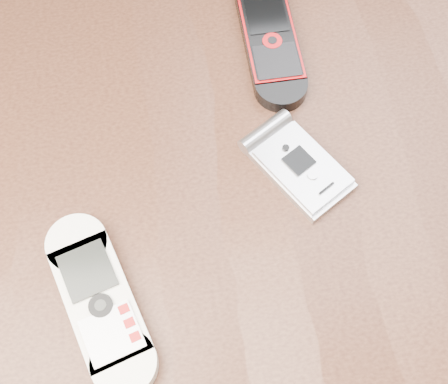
{
  "coord_description": "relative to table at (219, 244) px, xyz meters",
  "views": [
    {
      "loc": [
        -0.03,
        -0.21,
        1.21
      ],
      "look_at": [
        0.01,
        0.0,
        0.76
      ],
      "focal_mm": 50.0,
      "sensor_mm": 36.0,
      "label": 1
    }
  ],
  "objects": [
    {
      "name": "motorola_razr",
      "position": [
        0.07,
        0.01,
        0.11
      ],
      "size": [
        0.09,
        0.11,
        0.01
      ],
      "primitive_type": "cube",
      "rotation": [
        0.0,
        0.0,
        0.54
      ],
      "color": "#B7B7BB",
      "rests_on": "table"
    },
    {
      "name": "nokia_white",
      "position": [
        -0.1,
        -0.08,
        0.11
      ],
      "size": [
        0.09,
        0.16,
        0.02
      ],
      "primitive_type": "cube",
      "rotation": [
        0.0,
        0.0,
        0.29
      ],
      "color": "white",
      "rests_on": "table"
    },
    {
      "name": "nokia_black_red",
      "position": [
        0.07,
        0.15,
        0.11
      ],
      "size": [
        0.05,
        0.15,
        0.02
      ],
      "primitive_type": "cube",
      "rotation": [
        0.0,
        0.0,
        -0.0
      ],
      "color": "black",
      "rests_on": "table"
    },
    {
      "name": "ground",
      "position": [
        0.0,
        0.0,
        -0.64
      ],
      "size": [
        4.0,
        4.0,
        0.0
      ],
      "primitive_type": "plane",
      "color": "#472B19",
      "rests_on": "ground"
    },
    {
      "name": "table",
      "position": [
        0.0,
        0.0,
        0.0
      ],
      "size": [
        1.2,
        0.8,
        0.75
      ],
      "color": "black",
      "rests_on": "ground"
    }
  ]
}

